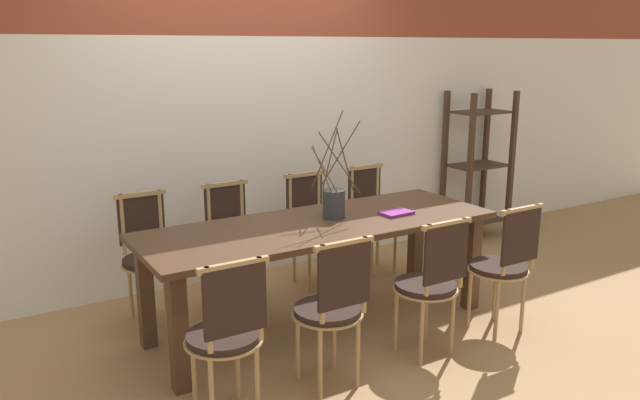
{
  "coord_description": "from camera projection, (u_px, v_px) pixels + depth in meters",
  "views": [
    {
      "loc": [
        -2.04,
        -3.35,
        1.86
      ],
      "look_at": [
        0.0,
        0.0,
        0.88
      ],
      "focal_mm": 35.0,
      "sensor_mm": 36.0,
      "label": 1
    }
  ],
  "objects": [
    {
      "name": "vase_centerpiece",
      "position": [
        334.0,
        202.0,
        4.17
      ],
      "size": [
        0.37,
        0.37,
        0.7
      ],
      "color": "#33383D",
      "rests_on": "dining_table"
    },
    {
      "name": "shelving_rack",
      "position": [
        478.0,
        166.0,
        6.08
      ],
      "size": [
        0.6,
        0.4,
        1.44
      ],
      "color": "#422D1E",
      "rests_on": "ground_plane"
    },
    {
      "name": "chair_near_left",
      "position": [
        332.0,
        305.0,
        3.38
      ],
      "size": [
        0.4,
        0.4,
        0.89
      ],
      "color": "black",
      "rests_on": "ground_plane"
    },
    {
      "name": "ground_plane",
      "position": [
        320.0,
        325.0,
        4.26
      ],
      "size": [
        16.0,
        16.0,
        0.0
      ],
      "primitive_type": "plane",
      "color": "#A87F51"
    },
    {
      "name": "chair_far_left",
      "position": [
        233.0,
        238.0,
        4.56
      ],
      "size": [
        0.4,
        0.4,
        0.89
      ],
      "rotation": [
        0.0,
        0.0,
        3.14
      ],
      "color": "black",
      "rests_on": "ground_plane"
    },
    {
      "name": "chair_far_center",
      "position": [
        312.0,
        224.0,
        4.9
      ],
      "size": [
        0.4,
        0.4,
        0.89
      ],
      "rotation": [
        0.0,
        0.0,
        3.14
      ],
      "color": "black",
      "rests_on": "ground_plane"
    },
    {
      "name": "chair_far_right",
      "position": [
        372.0,
        214.0,
        5.2
      ],
      "size": [
        0.4,
        0.4,
        0.89
      ],
      "rotation": [
        0.0,
        0.0,
        3.14
      ],
      "color": "black",
      "rests_on": "ground_plane"
    },
    {
      "name": "chair_near_center",
      "position": [
        431.0,
        280.0,
        3.73
      ],
      "size": [
        0.4,
        0.4,
        0.89
      ],
      "color": "black",
      "rests_on": "ground_plane"
    },
    {
      "name": "chair_near_leftend",
      "position": [
        227.0,
        331.0,
        3.07
      ],
      "size": [
        0.4,
        0.4,
        0.89
      ],
      "color": "black",
      "rests_on": "ground_plane"
    },
    {
      "name": "wall_rear",
      "position": [
        239.0,
        79.0,
        4.89
      ],
      "size": [
        12.0,
        0.06,
        3.2
      ],
      "color": "white",
      "rests_on": "ground_plane"
    },
    {
      "name": "chair_near_right",
      "position": [
        504.0,
        262.0,
        4.05
      ],
      "size": [
        0.4,
        0.4,
        0.89
      ],
      "color": "black",
      "rests_on": "ground_plane"
    },
    {
      "name": "chair_far_leftend",
      "position": [
        148.0,
        252.0,
        4.25
      ],
      "size": [
        0.4,
        0.4,
        0.89
      ],
      "rotation": [
        0.0,
        0.0,
        3.14
      ],
      "color": "black",
      "rests_on": "ground_plane"
    },
    {
      "name": "book_stack",
      "position": [
        396.0,
        213.0,
        4.27
      ],
      "size": [
        0.23,
        0.16,
        0.02
      ],
      "color": "#842D8C",
      "rests_on": "dining_table"
    },
    {
      "name": "dining_table",
      "position": [
        320.0,
        237.0,
        4.1
      ],
      "size": [
        2.38,
        0.83,
        0.73
      ],
      "color": "#4C3321",
      "rests_on": "ground_plane"
    }
  ]
}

